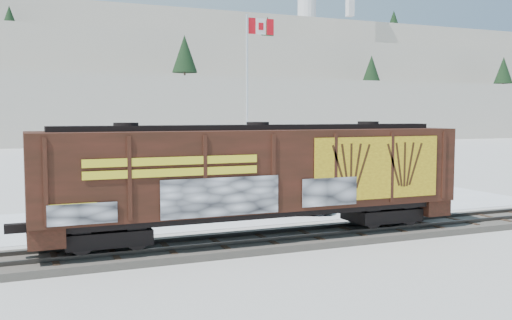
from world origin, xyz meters
name	(u,v)px	position (x,y,z in m)	size (l,w,h in m)	color
ground	(264,244)	(0.00, 0.00, 0.00)	(500.00, 500.00, 0.00)	white
rail_track	(264,241)	(0.00, 0.00, 0.15)	(50.00, 3.40, 0.43)	#59544C
parking_strip	(207,214)	(0.00, 7.50, 0.01)	(40.00, 8.00, 0.03)	white
hillside	(53,80)	(-0.05, 139.79, 14.37)	(360.00, 110.00, 93.00)	white
hopper_railcar	(258,174)	(-0.25, -0.01, 2.89)	(17.24, 3.06, 4.41)	black
flagpole	(249,130)	(4.50, 12.74, 4.25)	(2.30, 0.90, 11.51)	silver
car_silver	(95,212)	(-5.86, 6.17, 0.76)	(1.71, 4.26, 1.45)	silver
car_white	(293,199)	(4.49, 6.30, 0.72)	(1.47, 4.21, 1.39)	silver
car_dark	(291,202)	(4.06, 5.76, 0.67)	(1.79, 4.40, 1.28)	black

